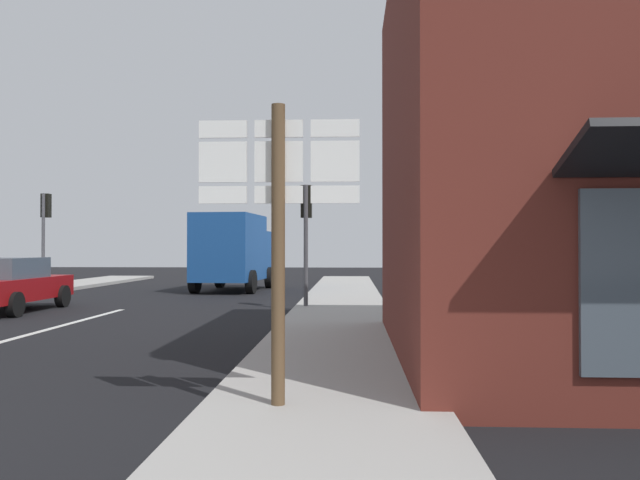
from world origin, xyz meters
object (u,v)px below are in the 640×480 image
route_sign_post (278,221)px  traffic_light_far_left (45,220)px  delivery_truck (233,250)px  traffic_light_near_right (306,218)px  sedan_far (8,284)px

route_sign_post → traffic_light_far_left: bearing=123.0°
route_sign_post → traffic_light_far_left: 19.93m
delivery_truck → traffic_light_near_right: bearing=-65.4°
sedan_far → traffic_light_far_left: (-2.30, 6.63, 2.04)m
traffic_light_near_right → sedan_far: bearing=-174.0°
sedan_far → route_sign_post: 13.26m
route_sign_post → sedan_far: bearing=130.3°
delivery_truck → route_sign_post: 19.04m
sedan_far → delivery_truck: size_ratio=0.82×
delivery_truck → sedan_far: bearing=-117.9°
route_sign_post → traffic_light_far_left: traffic_light_far_left is taller
traffic_light_far_left → delivery_truck: bearing=15.6°
traffic_light_far_left → sedan_far: bearing=-70.9°
sedan_far → delivery_truck: bearing=62.1°
delivery_truck → traffic_light_far_left: 7.17m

